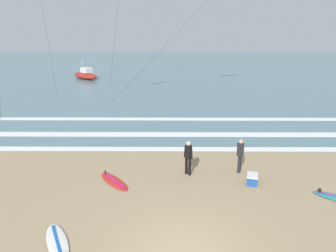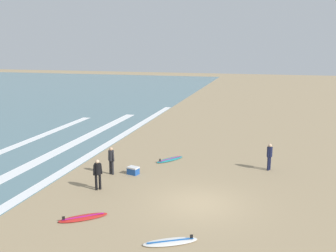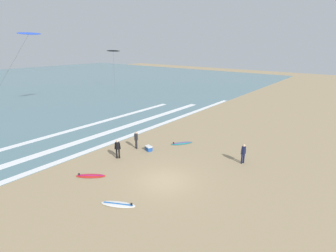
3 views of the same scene
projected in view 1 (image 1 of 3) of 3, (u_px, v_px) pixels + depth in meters
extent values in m
plane|color=#9E8763|center=(183.00, 252.00, 9.32)|extent=(160.00, 160.00, 0.00)
cube|color=slate|center=(172.00, 66.00, 60.15)|extent=(140.00, 90.00, 0.01)
cube|color=white|center=(171.00, 149.00, 17.44)|extent=(53.67, 0.68, 0.01)
cube|color=white|center=(200.00, 134.00, 19.91)|extent=(38.59, 0.92, 0.01)
cube|color=white|center=(155.00, 119.00, 23.45)|extent=(39.33, 0.78, 0.01)
cylinder|color=black|center=(186.00, 165.00, 14.33)|extent=(0.13, 0.13, 0.82)
cylinder|color=black|center=(190.00, 167.00, 14.20)|extent=(0.13, 0.13, 0.82)
cylinder|color=black|center=(188.00, 152.00, 14.06)|extent=(0.32, 0.32, 0.58)
cylinder|color=black|center=(185.00, 151.00, 14.20)|extent=(0.16, 0.16, 0.56)
cylinder|color=black|center=(191.00, 153.00, 13.94)|extent=(0.16, 0.16, 0.56)
sphere|color=#DBB28E|center=(188.00, 144.00, 13.95)|extent=(0.21, 0.21, 0.21)
cylinder|color=#232328|center=(240.00, 163.00, 14.60)|extent=(0.13, 0.13, 0.82)
cylinder|color=#232328|center=(239.00, 164.00, 14.43)|extent=(0.13, 0.13, 0.82)
cylinder|color=#232328|center=(240.00, 150.00, 14.32)|extent=(0.32, 0.32, 0.58)
cylinder|color=#232328|center=(241.00, 149.00, 14.48)|extent=(0.14, 0.16, 0.56)
cylinder|color=#232328|center=(239.00, 151.00, 14.16)|extent=(0.14, 0.16, 0.56)
sphere|color=tan|center=(241.00, 142.00, 14.21)|extent=(0.21, 0.21, 0.21)
ellipsoid|color=silver|center=(57.00, 242.00, 9.68)|extent=(1.50, 2.14, 0.09)
cube|color=#1959B2|center=(57.00, 241.00, 9.67)|extent=(0.91, 1.63, 0.01)
cube|color=black|center=(320.00, 190.00, 12.58)|extent=(0.11, 0.08, 0.16)
ellipsoid|color=red|center=(114.00, 181.00, 13.62)|extent=(1.76, 2.03, 0.09)
cube|color=#BF198C|center=(114.00, 180.00, 13.61)|extent=(1.17, 1.47, 0.01)
cube|color=black|center=(105.00, 172.00, 14.21)|extent=(0.09, 0.10, 0.16)
cylinder|color=#333333|center=(46.00, 26.00, 31.29)|extent=(2.98, 5.47, 13.57)
cylinder|color=#333333|center=(167.00, 44.00, 29.99)|extent=(10.27, 6.37, 10.29)
cylinder|color=#333333|center=(117.00, 14.00, 34.41)|extent=(3.25, 4.76, 16.23)
ellipsoid|color=maroon|center=(85.00, 76.00, 43.28)|extent=(4.85, 4.90, 0.90)
cube|color=silver|center=(86.00, 70.00, 42.78)|extent=(1.84, 1.84, 0.70)
cylinder|color=#B2B2B2|center=(82.00, 66.00, 43.31)|extent=(0.08, 0.08, 1.80)
cube|color=#1E4C9E|center=(252.00, 180.00, 13.44)|extent=(0.59, 0.70, 0.36)
cube|color=silver|center=(253.00, 175.00, 13.38)|extent=(0.60, 0.71, 0.08)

